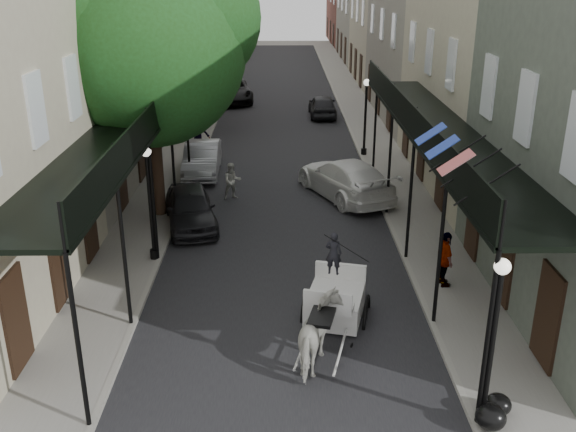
{
  "coord_description": "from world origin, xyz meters",
  "views": [
    {
      "loc": [
        -0.04,
        -12.73,
        8.93
      ],
      "look_at": [
        0.19,
        5.89,
        1.6
      ],
      "focal_mm": 40.0,
      "sensor_mm": 36.0,
      "label": 1
    }
  ],
  "objects_px": {
    "tree_near": "(160,40)",
    "pedestrian_sidewalk_left": "(198,132)",
    "pedestrian_walking": "(232,181)",
    "lamppost_left": "(150,202)",
    "tree_far": "(204,24)",
    "lamppost_right_far": "(365,116)",
    "car_left_mid": "(202,159)",
    "car_right_far": "(323,106)",
    "horse": "(321,335)",
    "carriage": "(338,277)",
    "car_left_near": "(190,208)",
    "car_left_far": "(231,90)",
    "lamppost_right_near": "(492,341)",
    "pedestrian_sidewalk_right": "(445,259)",
    "car_right_near": "(345,178)"
  },
  "relations": [
    {
      "from": "tree_near",
      "to": "pedestrian_sidewalk_left",
      "type": "distance_m",
      "value": 10.25
    },
    {
      "from": "pedestrian_walking",
      "to": "lamppost_left",
      "type": "bearing_deg",
      "value": -125.81
    },
    {
      "from": "tree_far",
      "to": "lamppost_right_far",
      "type": "relative_size",
      "value": 2.32
    },
    {
      "from": "car_left_mid",
      "to": "car_right_far",
      "type": "height_order",
      "value": "car_left_mid"
    },
    {
      "from": "lamppost_right_far",
      "to": "car_left_mid",
      "type": "relative_size",
      "value": 0.85
    },
    {
      "from": "tree_near",
      "to": "car_left_mid",
      "type": "relative_size",
      "value": 2.22
    },
    {
      "from": "pedestrian_sidewalk_left",
      "to": "car_left_mid",
      "type": "relative_size",
      "value": 0.43
    },
    {
      "from": "horse",
      "to": "carriage",
      "type": "height_order",
      "value": "carriage"
    },
    {
      "from": "tree_near",
      "to": "lamppost_left",
      "type": "xyz_separation_m",
      "value": [
        0.1,
        -4.18,
        -4.44
      ]
    },
    {
      "from": "car_left_near",
      "to": "car_left_far",
      "type": "bearing_deg",
      "value": 77.77
    },
    {
      "from": "lamppost_right_near",
      "to": "lamppost_left",
      "type": "bearing_deg",
      "value": 135.71
    },
    {
      "from": "lamppost_left",
      "to": "horse",
      "type": "distance_m",
      "value": 7.74
    },
    {
      "from": "tree_far",
      "to": "car_left_mid",
      "type": "bearing_deg",
      "value": -85.84
    },
    {
      "from": "tree_far",
      "to": "pedestrian_sidewalk_right",
      "type": "height_order",
      "value": "tree_far"
    },
    {
      "from": "tree_far",
      "to": "lamppost_right_near",
      "type": "distance_m",
      "value": 27.74
    },
    {
      "from": "tree_near",
      "to": "car_left_near",
      "type": "xyz_separation_m",
      "value": [
        0.88,
        -1.18,
        -5.78
      ]
    },
    {
      "from": "pedestrian_sidewalk_right",
      "to": "pedestrian_sidewalk_left",
      "type": "bearing_deg",
      "value": 24.57
    },
    {
      "from": "tree_far",
      "to": "car_right_near",
      "type": "relative_size",
      "value": 1.58
    },
    {
      "from": "pedestrian_walking",
      "to": "car_left_far",
      "type": "height_order",
      "value": "car_left_far"
    },
    {
      "from": "pedestrian_walking",
      "to": "car_right_far",
      "type": "bearing_deg",
      "value": 56.77
    },
    {
      "from": "car_right_near",
      "to": "lamppost_left",
      "type": "bearing_deg",
      "value": 18.93
    },
    {
      "from": "pedestrian_sidewalk_left",
      "to": "lamppost_right_near",
      "type": "bearing_deg",
      "value": 109.54
    },
    {
      "from": "pedestrian_walking",
      "to": "car_left_far",
      "type": "relative_size",
      "value": 0.26
    },
    {
      "from": "lamppost_right_far",
      "to": "car_right_far",
      "type": "relative_size",
      "value": 0.92
    },
    {
      "from": "tree_far",
      "to": "car_left_far",
      "type": "xyz_separation_m",
      "value": [
        0.78,
        7.65,
        -5.04
      ]
    },
    {
      "from": "car_right_near",
      "to": "carriage",
      "type": "bearing_deg",
      "value": 59.87
    },
    {
      "from": "lamppost_right_near",
      "to": "lamppost_right_far",
      "type": "height_order",
      "value": "same"
    },
    {
      "from": "car_left_near",
      "to": "car_right_far",
      "type": "height_order",
      "value": "car_left_near"
    },
    {
      "from": "lamppost_left",
      "to": "carriage",
      "type": "bearing_deg",
      "value": -30.31
    },
    {
      "from": "tree_far",
      "to": "pedestrian_sidewalk_left",
      "type": "distance_m",
      "value": 7.16
    },
    {
      "from": "horse",
      "to": "car_right_near",
      "type": "relative_size",
      "value": 0.36
    },
    {
      "from": "lamppost_left",
      "to": "car_right_near",
      "type": "relative_size",
      "value": 0.68
    },
    {
      "from": "lamppost_right_near",
      "to": "lamppost_left",
      "type": "distance_m",
      "value": 11.46
    },
    {
      "from": "carriage",
      "to": "pedestrian_sidewalk_right",
      "type": "height_order",
      "value": "carriage"
    },
    {
      "from": "lamppost_right_far",
      "to": "pedestrian_sidewalk_left",
      "type": "relative_size",
      "value": 2.0
    },
    {
      "from": "lamppost_right_far",
      "to": "pedestrian_sidewalk_left",
      "type": "distance_m",
      "value": 8.4
    },
    {
      "from": "carriage",
      "to": "car_right_near",
      "type": "bearing_deg",
      "value": 97.05
    },
    {
      "from": "lamppost_right_near",
      "to": "lamppost_right_far",
      "type": "relative_size",
      "value": 1.0
    },
    {
      "from": "pedestrian_walking",
      "to": "car_left_mid",
      "type": "relative_size",
      "value": 0.35
    },
    {
      "from": "lamppost_right_near",
      "to": "horse",
      "type": "xyz_separation_m",
      "value": [
        -3.22,
        2.2,
        -1.22
      ]
    },
    {
      "from": "carriage",
      "to": "car_left_far",
      "type": "height_order",
      "value": "carriage"
    },
    {
      "from": "lamppost_right_near",
      "to": "car_left_mid",
      "type": "relative_size",
      "value": 0.85
    },
    {
      "from": "tree_far",
      "to": "lamppost_right_near",
      "type": "xyz_separation_m",
      "value": [
        8.35,
        -26.18,
        -3.79
      ]
    },
    {
      "from": "tree_near",
      "to": "pedestrian_walking",
      "type": "xyz_separation_m",
      "value": [
        2.2,
        1.75,
        -5.73
      ]
    },
    {
      "from": "car_left_far",
      "to": "car_left_mid",
      "type": "bearing_deg",
      "value": -99.83
    },
    {
      "from": "tree_near",
      "to": "lamppost_right_near",
      "type": "distance_m",
      "value": 15.39
    },
    {
      "from": "car_left_far",
      "to": "car_right_far",
      "type": "bearing_deg",
      "value": -47.69
    },
    {
      "from": "pedestrian_sidewalk_left",
      "to": "car_left_far",
      "type": "distance_m",
      "value": 12.99
    },
    {
      "from": "tree_near",
      "to": "lamppost_right_near",
      "type": "relative_size",
      "value": 2.6
    },
    {
      "from": "lamppost_right_far",
      "to": "lamppost_left",
      "type": "bearing_deg",
      "value": -124.35
    }
  ]
}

